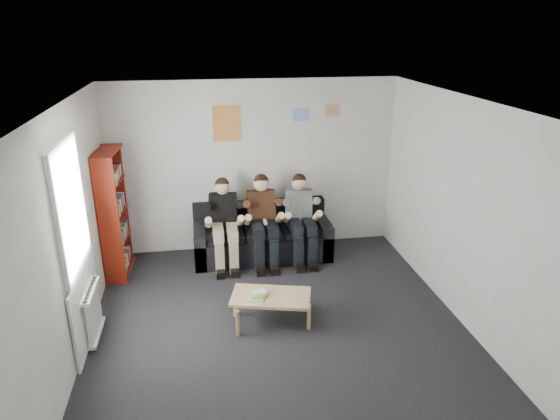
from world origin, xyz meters
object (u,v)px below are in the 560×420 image
object	(u,v)px
sofa	(262,238)
coffee_table	(271,299)
person_middle	(263,221)
bookshelf	(114,214)
person_right	(301,219)
person_left	(224,224)

from	to	relation	value
sofa	coffee_table	bearing A→B (deg)	-94.18
person_middle	coffee_table	bearing A→B (deg)	-95.20
bookshelf	coffee_table	size ratio (longest dim) A/B	1.95
coffee_table	person_right	xyz separation A→B (m)	(0.73, 1.72, 0.32)
coffee_table	person_middle	size ratio (longest dim) A/B	0.71
person_middle	person_right	bearing A→B (deg)	-0.38
person_right	bookshelf	bearing A→B (deg)	-171.75
coffee_table	bookshelf	bearing A→B (deg)	139.79
bookshelf	person_right	xyz separation A→B (m)	(2.73, 0.02, -0.27)
bookshelf	person_right	bearing A→B (deg)	5.31
bookshelf	coffee_table	xyz separation A→B (m)	(2.01, -1.70, -0.59)
person_middle	bookshelf	bearing A→B (deg)	-179.97
person_left	person_middle	world-z (taller)	person_middle
person_left	bookshelf	bearing A→B (deg)	-172.28
person_left	person_middle	size ratio (longest dim) A/B	0.98
sofa	person_right	bearing A→B (deg)	-18.58
sofa	person_right	world-z (taller)	person_right
bookshelf	coffee_table	bearing A→B (deg)	-35.38
sofa	person_middle	xyz separation A→B (m)	(0.00, -0.20, 0.37)
person_left	person_right	size ratio (longest dim) A/B	1.00
sofa	person_left	distance (m)	0.72
person_middle	sofa	bearing A→B (deg)	89.47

